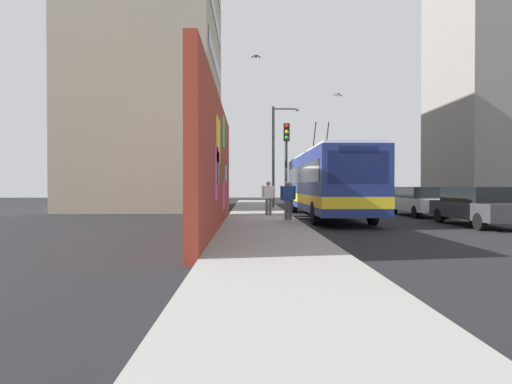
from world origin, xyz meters
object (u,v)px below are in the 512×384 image
pedestrian_midblock (268,195)px  street_lamp (276,150)px  city_bus (326,182)px  traffic_light (286,154)px  parked_car_white (418,201)px  pedestrian_at_curb (288,197)px  parked_car_dark_gray (476,205)px

pedestrian_midblock → street_lamp: street_lamp is taller
city_bus → traffic_light: city_bus is taller
city_bus → parked_car_white: 5.42m
parked_car_white → pedestrian_at_curb: bearing=119.5°
parked_car_dark_gray → pedestrian_at_curb: (1.49, 7.46, 0.31)m
pedestrian_at_curb → street_lamp: (10.58, -0.21, 2.99)m
city_bus → parked_car_white: bearing=-77.5°
city_bus → traffic_light: 2.75m
city_bus → pedestrian_midblock: bearing=88.2°
city_bus → pedestrian_midblock: size_ratio=7.17×
pedestrian_midblock → pedestrian_at_curb: size_ratio=1.02×
pedestrian_at_curb → street_lamp: street_lamp is taller
traffic_light → city_bus: bearing=-63.0°
parked_car_white → pedestrian_midblock: (-1.06, 8.15, 0.33)m
pedestrian_at_curb → traffic_light: size_ratio=0.37×
parked_car_white → pedestrian_midblock: bearing=97.4°
city_bus → parked_car_dark_gray: bearing=-131.2°
city_bus → parked_car_dark_gray: 6.99m
parked_car_dark_gray → parked_car_white: bearing=0.0°
city_bus → street_lamp: size_ratio=1.77×
pedestrian_at_curb → city_bus: bearing=-36.3°
parked_car_white → pedestrian_at_curb: (-4.22, 7.46, 0.31)m
city_bus → traffic_light: size_ratio=2.73×
city_bus → parked_car_white: size_ratio=2.59×
pedestrian_midblock → traffic_light: traffic_light is taller
parked_car_dark_gray → traffic_light: bearing=64.8°
parked_car_white → pedestrian_midblock: pedestrian_midblock is taller
city_bus → parked_car_dark_gray: size_ratio=2.55×
parked_car_white → pedestrian_at_curb: 8.58m
parked_car_dark_gray → traffic_light: 8.45m
pedestrian_midblock → parked_car_dark_gray: bearing=-119.7°
parked_car_dark_gray → city_bus: bearing=48.8°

